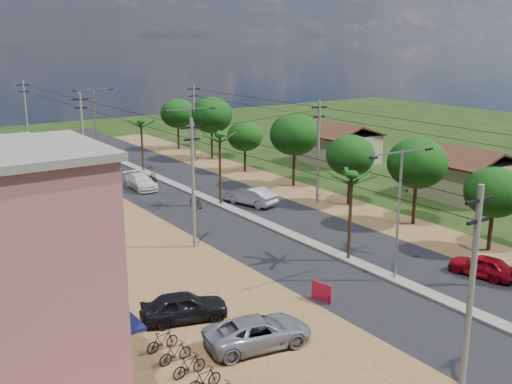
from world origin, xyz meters
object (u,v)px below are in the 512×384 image
Objects in this scene: car_red_near at (482,266)px; car_parked_dark at (184,307)px; car_silver_mid at (251,196)px; roadside_sign at (322,292)px; car_parked_silver at (258,332)px; parked_scooter_row at (204,379)px; car_white_far at (141,182)px.

car_red_near is 0.88× the size of car_parked_dark.
car_silver_mid is 19.92m from roadside_sign.
roadside_sign is (7.33, -2.28, -0.21)m from car_parked_dark.
car_parked_silver is 3.89× the size of roadside_sign.
roadside_sign is (-7.75, -18.35, -0.23)m from car_silver_mid.
car_white_far is at bearing 70.18° from parked_scooter_row.
car_parked_dark is at bearing 150.79° from roadside_sign.
car_silver_mid is 3.59× the size of roadside_sign.
car_red_near is 20.00m from parked_scooter_row.
car_parked_dark reaches higher than car_white_far.
parked_scooter_row is at bearing -170.54° from roadside_sign.
car_parked_dark is at bearing 30.68° from car_silver_mid.
car_white_far is 1.08× the size of car_parked_dark.
car_parked_silver is (-16.07, 0.81, 0.04)m from car_red_near.
car_parked_silver is at bearing -15.50° from car_red_near.
car_silver_mid is 0.99× the size of car_white_far.
car_white_far is 0.94× the size of car_parked_silver.
car_silver_mid is at bearing -95.58° from car_red_near.
car_parked_silver is 0.62× the size of parked_scooter_row.
car_red_near is at bearing -82.54° from car_parked_silver.
roadside_sign reaches higher than parked_scooter_row.
car_silver_mid is at bearing 51.88° from parked_scooter_row.
car_parked_dark is (-15.08, -16.07, -0.02)m from car_silver_mid.
car_parked_dark is at bearing -107.93° from car_white_far.
car_white_far is (-5.55, 10.64, -0.09)m from car_silver_mid.
car_red_near is at bearing 2.58° from parked_scooter_row.
car_parked_silver is at bearing 40.46° from car_silver_mid.
car_red_near is at bearing -73.91° from car_white_far.
car_silver_mid reaches higher than roadside_sign.
car_parked_dark is 6.47m from parked_scooter_row.
car_silver_mid is at bearing -60.76° from car_white_far.
car_parked_dark is at bearing 30.89° from car_parked_silver.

